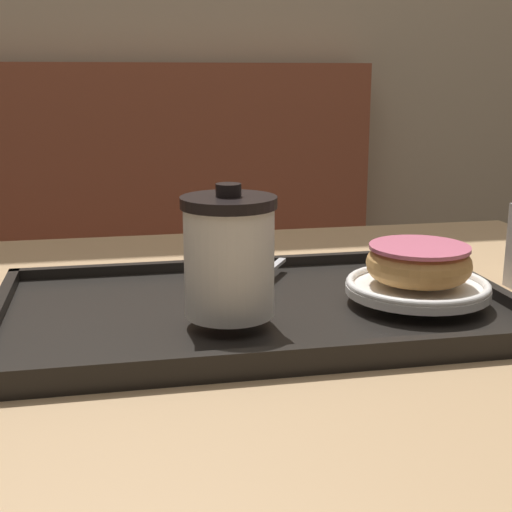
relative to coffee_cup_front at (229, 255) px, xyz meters
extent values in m
cube|color=brown|center=(-0.23, 0.91, -0.59)|extent=(1.49, 0.44, 0.45)
cube|color=brown|center=(-0.23, 1.09, -0.09)|extent=(1.49, 0.08, 0.55)
cube|color=tan|center=(0.07, 0.07, -0.10)|extent=(0.95, 0.79, 0.03)
cube|color=black|center=(0.04, 0.06, -0.07)|extent=(0.52, 0.31, 0.01)
cube|color=black|center=(0.04, -0.09, -0.06)|extent=(0.52, 0.01, 0.01)
cube|color=black|center=(0.04, 0.20, -0.06)|extent=(0.52, 0.01, 0.01)
cube|color=black|center=(0.29, 0.06, -0.06)|extent=(0.01, 0.31, 0.01)
cylinder|color=white|center=(0.00, 0.00, -0.01)|extent=(0.08, 0.08, 0.10)
cylinder|color=black|center=(0.00, 0.00, 0.05)|extent=(0.09, 0.09, 0.01)
cylinder|color=black|center=(0.00, 0.00, 0.06)|extent=(0.02, 0.02, 0.01)
cylinder|color=white|center=(0.20, 0.03, -0.05)|extent=(0.15, 0.15, 0.01)
torus|color=white|center=(0.20, 0.03, -0.05)|extent=(0.14, 0.14, 0.01)
torus|color=tan|center=(0.20, 0.03, -0.03)|extent=(0.11, 0.11, 0.03)
cylinder|color=#DB6684|center=(0.20, 0.03, -0.01)|extent=(0.10, 0.10, 0.00)
ellipsoid|color=silver|center=(0.03, 0.07, -0.05)|extent=(0.04, 0.04, 0.01)
cube|color=silver|center=(0.07, 0.13, -0.05)|extent=(0.06, 0.10, 0.00)
camera|label=1|loc=(-0.10, -0.62, 0.16)|focal=50.00mm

